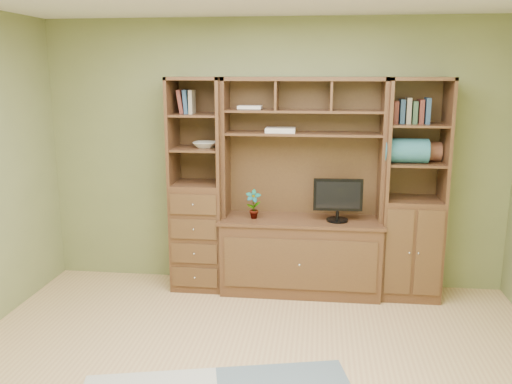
# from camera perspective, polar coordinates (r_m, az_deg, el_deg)

# --- Properties ---
(room) EXTENTS (4.60, 4.10, 2.64)m
(room) POSITION_cam_1_polar(r_m,az_deg,el_deg) (3.36, -1.17, -1.10)
(room) COLOR tan
(room) RESTS_ON ground
(center_hutch) EXTENTS (1.54, 0.53, 2.05)m
(center_hutch) POSITION_cam_1_polar(r_m,az_deg,el_deg) (5.09, 4.84, 0.36)
(center_hutch) COLOR #4C2E1A
(center_hutch) RESTS_ON ground
(left_tower) EXTENTS (0.50, 0.45, 2.05)m
(left_tower) POSITION_cam_1_polar(r_m,az_deg,el_deg) (5.26, -6.10, 0.73)
(left_tower) COLOR #4C2E1A
(left_tower) RESTS_ON ground
(right_tower) EXTENTS (0.55, 0.45, 2.05)m
(right_tower) POSITION_cam_1_polar(r_m,az_deg,el_deg) (5.20, 16.22, 0.16)
(right_tower) COLOR #4C2E1A
(right_tower) RESTS_ON ground
(monitor) EXTENTS (0.46, 0.22, 0.55)m
(monitor) POSITION_cam_1_polar(r_m,az_deg,el_deg) (5.06, 8.64, -0.01)
(monitor) COLOR black
(monitor) RESTS_ON center_hutch
(orchid) EXTENTS (0.15, 0.10, 0.28)m
(orchid) POSITION_cam_1_polar(r_m,az_deg,el_deg) (5.12, -0.28, -1.30)
(orchid) COLOR #AD483A
(orchid) RESTS_ON center_hutch
(magazines) EXTENTS (0.28, 0.20, 0.04)m
(magazines) POSITION_cam_1_polar(r_m,az_deg,el_deg) (5.10, 2.61, 6.54)
(magazines) COLOR beige
(magazines) RESTS_ON center_hutch
(bowl) EXTENTS (0.23, 0.23, 0.06)m
(bowl) POSITION_cam_1_polar(r_m,az_deg,el_deg) (5.17, -5.37, 4.97)
(bowl) COLOR beige
(bowl) RESTS_ON left_tower
(blanket_teal) EXTENTS (0.38, 0.22, 0.22)m
(blanket_teal) POSITION_cam_1_polar(r_m,az_deg,el_deg) (5.07, 15.53, 4.21)
(blanket_teal) COLOR #2B6773
(blanket_teal) RESTS_ON right_tower
(blanket_red) EXTENTS (0.32, 0.18, 0.18)m
(blanket_red) POSITION_cam_1_polar(r_m,az_deg,el_deg) (5.23, 17.15, 4.12)
(blanket_red) COLOR brown
(blanket_red) RESTS_ON right_tower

